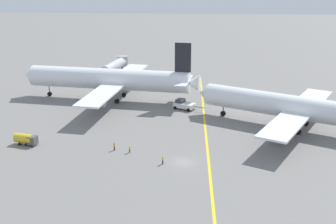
{
  "coord_description": "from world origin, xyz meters",
  "views": [
    {
      "loc": [
        2.53,
        -76.88,
        35.39
      ],
      "look_at": [
        -4.3,
        18.74,
        4.0
      ],
      "focal_mm": 46.48,
      "sensor_mm": 36.0,
      "label": 1
    }
  ],
  "objects_px": {
    "airliner_being_pushed": "(292,107)",
    "pushback_tug": "(184,105)",
    "airliner_at_gate_left": "(110,79)",
    "jet_bridge": "(116,65)",
    "gse_fuel_bowser_stubby": "(26,139)",
    "ground_crew_marshaller_foreground": "(114,146)",
    "ground_crew_wing_walker_right": "(130,149)",
    "ground_crew_ramp_agent_by_cones": "(163,160)"
  },
  "relations": [
    {
      "from": "airliner_being_pushed",
      "to": "pushback_tug",
      "type": "height_order",
      "value": "airliner_being_pushed"
    },
    {
      "from": "ground_crew_marshaller_foreground",
      "to": "jet_bridge",
      "type": "height_order",
      "value": "jet_bridge"
    },
    {
      "from": "airliner_being_pushed",
      "to": "jet_bridge",
      "type": "height_order",
      "value": "airliner_being_pushed"
    },
    {
      "from": "ground_crew_wing_walker_right",
      "to": "ground_crew_marshaller_foreground",
      "type": "relative_size",
      "value": 0.93
    },
    {
      "from": "airliner_being_pushed",
      "to": "gse_fuel_bowser_stubby",
      "type": "height_order",
      "value": "airliner_being_pushed"
    },
    {
      "from": "ground_crew_marshaller_foreground",
      "to": "jet_bridge",
      "type": "xyz_separation_m",
      "value": [
        -11.5,
        64.9,
        3.25
      ]
    },
    {
      "from": "airliner_being_pushed",
      "to": "ground_crew_marshaller_foreground",
      "type": "xyz_separation_m",
      "value": [
        -38.9,
        -16.15,
        -4.19
      ]
    },
    {
      "from": "airliner_at_gate_left",
      "to": "ground_crew_wing_walker_right",
      "type": "bearing_deg",
      "value": -73.21
    },
    {
      "from": "airliner_at_gate_left",
      "to": "pushback_tug",
      "type": "xyz_separation_m",
      "value": [
        21.21,
        -7.33,
        -4.72
      ]
    },
    {
      "from": "airliner_at_gate_left",
      "to": "ground_crew_wing_walker_right",
      "type": "xyz_separation_m",
      "value": [
        11.3,
        -37.45,
        -5.1
      ]
    },
    {
      "from": "ground_crew_wing_walker_right",
      "to": "ground_crew_ramp_agent_by_cones",
      "type": "relative_size",
      "value": 0.97
    },
    {
      "from": "ground_crew_wing_walker_right",
      "to": "gse_fuel_bowser_stubby",
      "type": "bearing_deg",
      "value": 173.32
    },
    {
      "from": "ground_crew_marshaller_foreground",
      "to": "ground_crew_ramp_agent_by_cones",
      "type": "xyz_separation_m",
      "value": [
        10.5,
        -5.94,
        -0.05
      ]
    },
    {
      "from": "pushback_tug",
      "to": "ground_crew_marshaller_foreground",
      "type": "bearing_deg",
      "value": -114.47
    },
    {
      "from": "airliner_at_gate_left",
      "to": "ground_crew_wing_walker_right",
      "type": "distance_m",
      "value": 39.45
    },
    {
      "from": "airliner_at_gate_left",
      "to": "gse_fuel_bowser_stubby",
      "type": "relative_size",
      "value": 9.98
    },
    {
      "from": "pushback_tug",
      "to": "ground_crew_marshaller_foreground",
      "type": "relative_size",
      "value": 4.9
    },
    {
      "from": "ground_crew_marshaller_foreground",
      "to": "gse_fuel_bowser_stubby",
      "type": "bearing_deg",
      "value": 175.15
    },
    {
      "from": "pushback_tug",
      "to": "gse_fuel_bowser_stubby",
      "type": "distance_m",
      "value": 42.51
    },
    {
      "from": "gse_fuel_bowser_stubby",
      "to": "ground_crew_marshaller_foreground",
      "type": "height_order",
      "value": "gse_fuel_bowser_stubby"
    },
    {
      "from": "gse_fuel_bowser_stubby",
      "to": "ground_crew_marshaller_foreground",
      "type": "xyz_separation_m",
      "value": [
        19.19,
        -1.63,
        -0.42
      ]
    },
    {
      "from": "pushback_tug",
      "to": "ground_crew_marshaller_foreground",
      "type": "xyz_separation_m",
      "value": [
        -13.24,
        -29.1,
        -0.31
      ]
    },
    {
      "from": "airliner_at_gate_left",
      "to": "airliner_being_pushed",
      "type": "relative_size",
      "value": 1.16
    },
    {
      "from": "pushback_tug",
      "to": "ground_crew_marshaller_foreground",
      "type": "distance_m",
      "value": 31.97
    },
    {
      "from": "ground_crew_ramp_agent_by_cones",
      "to": "gse_fuel_bowser_stubby",
      "type": "bearing_deg",
      "value": 165.71
    },
    {
      "from": "airliner_being_pushed",
      "to": "pushback_tug",
      "type": "relative_size",
      "value": 5.22
    },
    {
      "from": "ground_crew_wing_walker_right",
      "to": "ground_crew_marshaller_foreground",
      "type": "height_order",
      "value": "ground_crew_marshaller_foreground"
    },
    {
      "from": "airliner_at_gate_left",
      "to": "ground_crew_marshaller_foreground",
      "type": "distance_m",
      "value": 37.63
    },
    {
      "from": "airliner_being_pushed",
      "to": "ground_crew_ramp_agent_by_cones",
      "type": "xyz_separation_m",
      "value": [
        -28.4,
        -22.09,
        -4.24
      ]
    },
    {
      "from": "ground_crew_marshaller_foreground",
      "to": "ground_crew_ramp_agent_by_cones",
      "type": "distance_m",
      "value": 12.06
    },
    {
      "from": "pushback_tug",
      "to": "ground_crew_ramp_agent_by_cones",
      "type": "relative_size",
      "value": 5.16
    },
    {
      "from": "airliner_being_pushed",
      "to": "airliner_at_gate_left",
      "type": "bearing_deg",
      "value": 156.6
    },
    {
      "from": "airliner_at_gate_left",
      "to": "ground_crew_ramp_agent_by_cones",
      "type": "xyz_separation_m",
      "value": [
        18.47,
        -42.37,
        -5.08
      ]
    },
    {
      "from": "airliner_at_gate_left",
      "to": "jet_bridge",
      "type": "xyz_separation_m",
      "value": [
        -3.53,
        28.46,
        -1.78
      ]
    },
    {
      "from": "airliner_being_pushed",
      "to": "pushback_tug",
      "type": "bearing_deg",
      "value": 153.21
    },
    {
      "from": "gse_fuel_bowser_stubby",
      "to": "ground_crew_marshaller_foreground",
      "type": "bearing_deg",
      "value": -4.85
    },
    {
      "from": "gse_fuel_bowser_stubby",
      "to": "ground_crew_marshaller_foreground",
      "type": "relative_size",
      "value": 2.97
    },
    {
      "from": "airliner_being_pushed",
      "to": "ground_crew_wing_walker_right",
      "type": "bearing_deg",
      "value": -154.24
    },
    {
      "from": "pushback_tug",
      "to": "ground_crew_wing_walker_right",
      "type": "xyz_separation_m",
      "value": [
        -9.91,
        -30.11,
        -0.38
      ]
    },
    {
      "from": "airliner_at_gate_left",
      "to": "airliner_being_pushed",
      "type": "distance_m",
      "value": 51.07
    },
    {
      "from": "ground_crew_wing_walker_right",
      "to": "jet_bridge",
      "type": "relative_size",
      "value": 0.09
    },
    {
      "from": "airliner_being_pushed",
      "to": "jet_bridge",
      "type": "xyz_separation_m",
      "value": [
        -50.39,
        48.75,
        -0.95
      ]
    }
  ]
}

